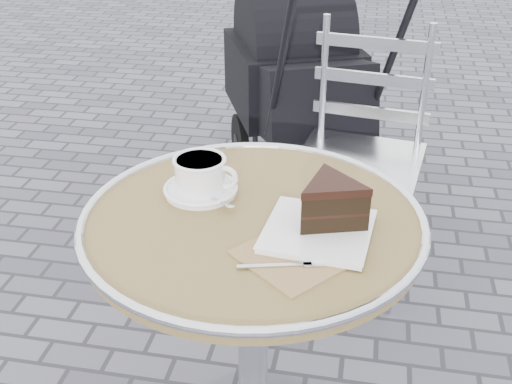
% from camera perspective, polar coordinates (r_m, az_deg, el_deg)
% --- Properties ---
extents(cafe_table, '(0.72, 0.72, 0.74)m').
position_cam_1_polar(cafe_table, '(1.42, -0.27, -7.92)').
color(cafe_table, silver).
rests_on(cafe_table, ground).
extents(cappuccino_set, '(0.17, 0.16, 0.08)m').
position_cam_1_polar(cappuccino_set, '(1.40, -4.91, 1.29)').
color(cappuccino_set, white).
rests_on(cappuccino_set, cafe_table).
extents(cake_plate_set, '(0.28, 0.33, 0.11)m').
position_cam_1_polar(cake_plate_set, '(1.26, 6.39, -1.56)').
color(cake_plate_set, '#917050').
rests_on(cake_plate_set, cafe_table).
extents(bistro_chair, '(0.46, 0.46, 0.90)m').
position_cam_1_polar(bistro_chair, '(2.22, 9.73, 5.83)').
color(bistro_chair, silver).
rests_on(bistro_chair, ground).
extents(baby_stroller, '(0.80, 1.09, 1.04)m').
position_cam_1_polar(baby_stroller, '(2.76, 3.81, 8.86)').
color(baby_stroller, black).
rests_on(baby_stroller, ground).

